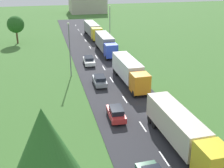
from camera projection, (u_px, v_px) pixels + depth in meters
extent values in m
cube|color=#2B2B30|center=(124.00, 99.00, 40.11)|extent=(10.00, 140.00, 0.06)
cube|color=white|center=(164.00, 158.00, 27.54)|extent=(0.16, 2.40, 0.01)
cube|color=white|center=(143.00, 126.00, 33.12)|extent=(0.16, 2.40, 0.01)
cube|color=white|center=(125.00, 99.00, 39.96)|extent=(0.16, 2.40, 0.01)
cube|color=white|center=(112.00, 80.00, 47.09)|extent=(0.16, 2.40, 0.01)
cube|color=white|center=(104.00, 68.00, 52.67)|extent=(0.16, 2.40, 0.01)
cube|color=white|center=(96.00, 57.00, 59.36)|extent=(0.16, 2.40, 0.01)
cube|color=white|center=(90.00, 48.00, 66.31)|extent=(0.16, 2.40, 0.01)
cube|color=white|center=(85.00, 40.00, 73.07)|extent=(0.16, 2.40, 0.01)
cube|color=white|center=(81.00, 34.00, 79.62)|extent=(0.16, 2.40, 0.01)
cube|color=white|center=(78.00, 30.00, 85.49)|extent=(0.16, 2.40, 0.01)
cube|color=white|center=(75.00, 25.00, 92.42)|extent=(0.16, 2.40, 0.01)
cube|color=yellow|center=(212.00, 163.00, 23.72)|extent=(2.51, 2.79, 3.01)
cube|color=black|center=(223.00, 167.00, 22.35)|extent=(2.10, 0.15, 1.32)
cube|color=beige|center=(176.00, 123.00, 29.68)|extent=(2.74, 10.01, 2.65)
cube|color=black|center=(174.00, 135.00, 30.25)|extent=(1.13, 9.47, 0.24)
cylinder|color=black|center=(171.00, 121.00, 33.21)|extent=(0.37, 1.01, 1.00)
cylinder|color=black|center=(154.00, 124.00, 32.71)|extent=(0.37, 1.01, 1.00)
cylinder|color=black|center=(167.00, 117.00, 34.29)|extent=(0.37, 1.01, 1.00)
cylinder|color=black|center=(150.00, 119.00, 33.78)|extent=(0.37, 1.01, 1.00)
cube|color=orange|center=(140.00, 83.00, 40.72)|extent=(2.49, 2.54, 2.72)
cube|color=black|center=(143.00, 83.00, 39.48)|extent=(2.10, 0.14, 1.20)
cube|color=white|center=(127.00, 67.00, 46.11)|extent=(2.68, 9.15, 2.82)
cube|color=black|center=(127.00, 77.00, 46.71)|extent=(1.08, 8.66, 0.24)
cylinder|color=black|center=(148.00, 93.00, 40.92)|extent=(0.37, 1.01, 1.00)
cylinder|color=black|center=(134.00, 94.00, 40.42)|extent=(0.37, 1.01, 1.00)
cylinder|color=black|center=(128.00, 71.00, 49.44)|extent=(0.37, 1.01, 1.00)
cylinder|color=black|center=(116.00, 72.00, 48.95)|extent=(0.37, 1.01, 1.00)
cylinder|color=black|center=(126.00, 69.00, 50.43)|extent=(0.37, 1.01, 1.00)
cylinder|color=black|center=(114.00, 70.00, 49.93)|extent=(0.37, 1.01, 1.00)
cube|color=blue|center=(111.00, 50.00, 57.15)|extent=(2.45, 2.54, 2.62)
cube|color=black|center=(112.00, 50.00, 55.89)|extent=(2.10, 0.11, 1.15)
cube|color=gray|center=(104.00, 41.00, 62.59)|extent=(2.55, 9.20, 2.90)
cube|color=black|center=(105.00, 49.00, 63.20)|extent=(0.95, 8.73, 0.24)
cylinder|color=black|center=(117.00, 57.00, 57.29)|extent=(0.36, 1.00, 1.00)
cylinder|color=black|center=(106.00, 58.00, 56.84)|extent=(0.36, 1.00, 1.00)
cylinder|color=black|center=(107.00, 46.00, 65.95)|extent=(0.36, 1.00, 1.00)
cylinder|color=black|center=(98.00, 46.00, 65.51)|extent=(0.36, 1.00, 1.00)
cylinder|color=black|center=(106.00, 45.00, 66.95)|extent=(0.36, 1.00, 1.00)
cylinder|color=black|center=(97.00, 45.00, 66.50)|extent=(0.36, 1.00, 1.00)
cube|color=yellow|center=(97.00, 34.00, 71.26)|extent=(2.50, 2.59, 2.85)
cube|color=black|center=(98.00, 33.00, 69.99)|extent=(2.10, 0.15, 1.25)
cube|color=gray|center=(92.00, 28.00, 77.10)|extent=(2.74, 10.02, 2.72)
cube|color=black|center=(92.00, 34.00, 77.68)|extent=(1.12, 9.49, 0.24)
cylinder|color=black|center=(102.00, 40.00, 71.47)|extent=(0.37, 1.01, 1.00)
cylinder|color=black|center=(93.00, 40.00, 70.98)|extent=(0.37, 1.01, 1.00)
cylinder|color=black|center=(93.00, 32.00, 80.65)|extent=(0.37, 1.01, 1.00)
cylinder|color=black|center=(86.00, 32.00, 80.15)|extent=(0.37, 1.01, 1.00)
cylinder|color=black|center=(93.00, 31.00, 81.72)|extent=(0.37, 1.01, 1.00)
cylinder|color=black|center=(85.00, 31.00, 81.22)|extent=(0.37, 1.01, 1.00)
cube|color=red|center=(116.00, 114.00, 34.59)|extent=(1.90, 4.14, 0.67)
cube|color=black|center=(116.00, 110.00, 34.17)|extent=(1.55, 2.34, 0.60)
cylinder|color=black|center=(108.00, 112.00, 35.84)|extent=(0.25, 0.65, 0.64)
cylinder|color=black|center=(120.00, 111.00, 36.11)|extent=(0.25, 0.65, 0.64)
cylinder|color=black|center=(112.00, 123.00, 33.32)|extent=(0.25, 0.65, 0.64)
cylinder|color=black|center=(125.00, 121.00, 33.59)|extent=(0.25, 0.65, 0.64)
cube|color=#8C939E|center=(100.00, 81.00, 44.72)|extent=(1.96, 4.34, 0.69)
cube|color=black|center=(100.00, 78.00, 44.29)|extent=(1.60, 2.45, 0.57)
cylinder|color=black|center=(93.00, 80.00, 46.02)|extent=(0.24, 0.65, 0.64)
cylinder|color=black|center=(103.00, 79.00, 46.32)|extent=(0.24, 0.65, 0.64)
cylinder|color=black|center=(96.00, 87.00, 43.38)|extent=(0.24, 0.65, 0.64)
cylinder|color=black|center=(106.00, 86.00, 43.67)|extent=(0.24, 0.65, 0.64)
cube|color=white|center=(89.00, 61.00, 54.36)|extent=(2.06, 4.60, 0.66)
cube|color=black|center=(89.00, 58.00, 54.35)|extent=(1.67, 2.60, 0.49)
cylinder|color=black|center=(95.00, 65.00, 53.23)|extent=(0.25, 0.65, 0.64)
cylinder|color=black|center=(86.00, 66.00, 52.93)|extent=(0.25, 0.65, 0.64)
cylinder|color=black|center=(92.00, 60.00, 56.03)|extent=(0.25, 0.65, 0.64)
cylinder|color=black|center=(84.00, 61.00, 55.73)|extent=(0.25, 0.65, 0.64)
cylinder|color=slate|center=(70.00, 51.00, 47.26)|extent=(0.18, 0.18, 8.80)
sphere|color=silver|center=(68.00, 23.00, 45.58)|extent=(0.36, 0.36, 0.36)
cylinder|color=slate|center=(110.00, 24.00, 71.08)|extent=(0.18, 0.18, 8.39)
sphere|color=silver|center=(110.00, 6.00, 69.48)|extent=(0.36, 0.36, 0.36)
cylinder|color=#513823|center=(17.00, 37.00, 69.81)|extent=(0.41, 0.41, 3.10)
sphere|color=#23561E|center=(16.00, 24.00, 68.67)|extent=(4.04, 4.04, 4.04)
cube|color=#B2A899|center=(87.00, 2.00, 119.29)|extent=(14.45, 12.50, 8.55)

